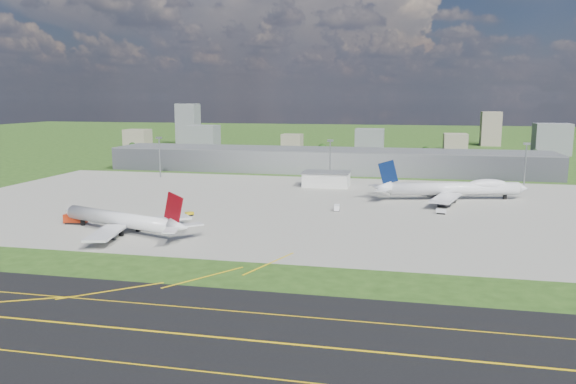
% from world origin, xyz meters
% --- Properties ---
extents(ground, '(1400.00, 1400.00, 0.00)m').
position_xyz_m(ground, '(0.00, 150.00, 0.00)').
color(ground, '#284917').
rests_on(ground, ground).
extents(taxiway, '(1400.00, 60.00, 0.06)m').
position_xyz_m(taxiway, '(0.00, -110.00, 0.03)').
color(taxiway, black).
rests_on(taxiway, ground).
extents(apron, '(360.00, 190.00, 0.08)m').
position_xyz_m(apron, '(10.00, 40.00, 0.04)').
color(apron, '#9C9A8E').
rests_on(apron, ground).
extents(terminal, '(300.00, 42.00, 15.00)m').
position_xyz_m(terminal, '(0.00, 165.00, 7.50)').
color(terminal, slate).
rests_on(terminal, ground).
extents(ops_building, '(26.00, 16.00, 8.00)m').
position_xyz_m(ops_building, '(10.00, 100.00, 4.00)').
color(ops_building, silver).
rests_on(ops_building, ground).
extents(mast_west, '(3.50, 2.00, 25.90)m').
position_xyz_m(mast_west, '(-100.00, 115.00, 17.71)').
color(mast_west, gray).
rests_on(mast_west, ground).
extents(mast_center, '(3.50, 2.00, 25.90)m').
position_xyz_m(mast_center, '(10.00, 115.00, 17.71)').
color(mast_center, gray).
rests_on(mast_center, ground).
extents(mast_east, '(3.50, 2.00, 25.90)m').
position_xyz_m(mast_east, '(120.00, 115.00, 17.71)').
color(mast_east, gray).
rests_on(mast_east, ground).
extents(airliner_red_twin, '(63.54, 48.26, 18.00)m').
position_xyz_m(airliner_red_twin, '(-48.52, -28.12, 4.79)').
color(airliner_red_twin, silver).
rests_on(airliner_red_twin, ground).
extents(airliner_blue_quad, '(76.88, 59.26, 20.35)m').
position_xyz_m(airliner_blue_quad, '(78.94, 70.44, 5.65)').
color(airliner_blue_quad, silver).
rests_on(airliner_blue_quad, ground).
extents(fire_truck, '(9.40, 4.53, 3.97)m').
position_xyz_m(fire_truck, '(-75.36, -18.17, 1.97)').
color(fire_truck, '#9F230B').
rests_on(fire_truck, ground).
extents(tug_yellow, '(3.77, 3.91, 1.74)m').
position_xyz_m(tug_yellow, '(-36.00, 5.81, 0.91)').
color(tug_yellow, '#C5A60B').
rests_on(tug_yellow, ground).
extents(van_white_near, '(2.84, 5.53, 2.71)m').
position_xyz_m(van_white_near, '(25.01, 30.39, 1.36)').
color(van_white_near, white).
rests_on(van_white_near, ground).
extents(van_white_far, '(4.60, 2.65, 2.28)m').
position_xyz_m(van_white_far, '(70.80, 32.87, 1.16)').
color(van_white_far, white).
rests_on(van_white_far, ground).
extents(bldg_far_w, '(24.00, 20.00, 18.00)m').
position_xyz_m(bldg_far_w, '(-220.00, 320.00, 9.00)').
color(bldg_far_w, gray).
rests_on(bldg_far_w, ground).
extents(bldg_w, '(28.00, 22.00, 24.00)m').
position_xyz_m(bldg_w, '(-140.00, 300.00, 12.00)').
color(bldg_w, slate).
rests_on(bldg_w, ground).
extents(bldg_cw, '(20.00, 18.00, 14.00)m').
position_xyz_m(bldg_cw, '(-60.00, 340.00, 7.00)').
color(bldg_cw, gray).
rests_on(bldg_cw, ground).
extents(bldg_c, '(26.00, 20.00, 22.00)m').
position_xyz_m(bldg_c, '(20.00, 310.00, 11.00)').
color(bldg_c, slate).
rests_on(bldg_c, ground).
extents(bldg_ce, '(22.00, 24.00, 16.00)m').
position_xyz_m(bldg_ce, '(100.00, 350.00, 8.00)').
color(bldg_ce, gray).
rests_on(bldg_ce, ground).
extents(bldg_e, '(30.00, 22.00, 28.00)m').
position_xyz_m(bldg_e, '(180.00, 320.00, 14.00)').
color(bldg_e, slate).
rests_on(bldg_e, ground).
extents(bldg_tall_w, '(22.00, 20.00, 44.00)m').
position_xyz_m(bldg_tall_w, '(-180.00, 360.00, 22.00)').
color(bldg_tall_w, slate).
rests_on(bldg_tall_w, ground).
extents(bldg_tall_e, '(20.00, 18.00, 36.00)m').
position_xyz_m(bldg_tall_e, '(140.00, 410.00, 18.00)').
color(bldg_tall_e, gray).
rests_on(bldg_tall_e, ground).
extents(tree_far_w, '(7.20, 7.20, 8.80)m').
position_xyz_m(tree_far_w, '(-200.00, 270.00, 5.18)').
color(tree_far_w, '#382314').
rests_on(tree_far_w, ground).
extents(tree_w, '(6.75, 6.75, 8.25)m').
position_xyz_m(tree_w, '(-110.00, 265.00, 4.86)').
color(tree_w, '#382314').
rests_on(tree_w, ground).
extents(tree_c, '(8.10, 8.10, 9.90)m').
position_xyz_m(tree_c, '(-20.00, 280.00, 5.84)').
color(tree_c, '#382314').
rests_on(tree_c, ground).
extents(tree_e, '(7.65, 7.65, 9.35)m').
position_xyz_m(tree_e, '(70.00, 275.00, 5.51)').
color(tree_e, '#382314').
rests_on(tree_e, ground).
extents(tree_far_e, '(6.30, 6.30, 7.70)m').
position_xyz_m(tree_far_e, '(160.00, 285.00, 4.53)').
color(tree_far_e, '#382314').
rests_on(tree_far_e, ground).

